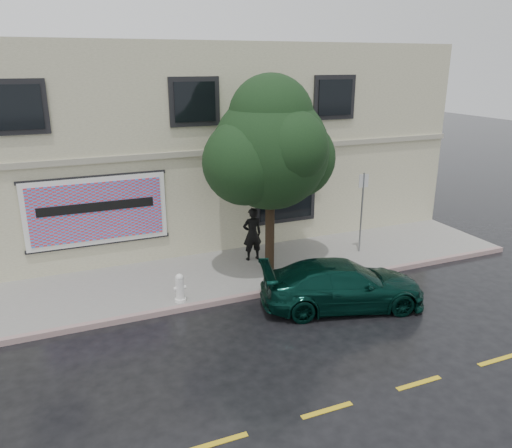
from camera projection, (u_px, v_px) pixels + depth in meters
name	position (u px, v px, depth m)	size (l,w,h in m)	color
ground	(257.00, 326.00, 12.64)	(90.00, 90.00, 0.00)	black
sidewalk	(216.00, 275.00, 15.47)	(20.00, 3.50, 0.15)	gray
curb	(236.00, 298.00, 13.93)	(20.00, 0.18, 0.16)	gray
road_marking	(327.00, 410.00, 9.57)	(19.00, 0.12, 0.01)	gold
building	(167.00, 139.00, 19.44)	(20.00, 8.12, 7.00)	beige
billboard	(97.00, 211.00, 15.14)	(4.30, 0.16, 2.20)	white
car	(343.00, 285.00, 13.46)	(1.95, 4.41, 1.28)	black
pedestrian	(252.00, 234.00, 16.22)	(0.65, 0.42, 1.77)	black
umbrella	(252.00, 198.00, 15.84)	(0.92, 0.92, 0.68)	black
street_tree	(271.00, 152.00, 14.62)	(3.44, 3.44, 5.44)	#322416
fire_hydrant	(180.00, 288.00, 13.50)	(0.33, 0.31, 0.80)	white
sign_pole	(362.00, 205.00, 16.70)	(0.34, 0.06, 2.75)	gray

